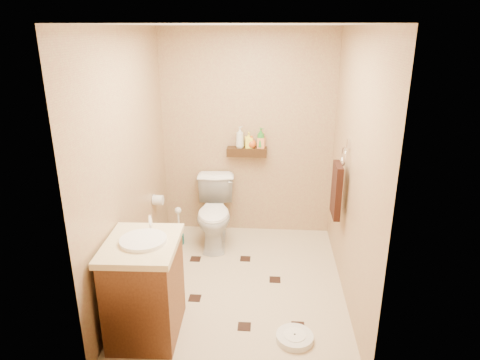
{
  "coord_description": "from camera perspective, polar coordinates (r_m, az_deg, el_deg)",
  "views": [
    {
      "loc": [
        0.28,
        -3.6,
        2.38
      ],
      "look_at": [
        -0.01,
        0.25,
        1.0
      ],
      "focal_mm": 32.0,
      "sensor_mm": 36.0,
      "label": 1
    }
  ],
  "objects": [
    {
      "name": "bathroom_scale",
      "position": [
        3.69,
        7.29,
        -20.12
      ],
      "size": [
        0.4,
        0.4,
        0.06
      ],
      "rotation": [
        0.0,
        0.0,
        0.42
      ],
      "color": "silver",
      "rests_on": "ground"
    },
    {
      "name": "toilet_brush",
      "position": [
        5.02,
        -8.12,
        -6.76
      ],
      "size": [
        0.11,
        0.11,
        0.46
      ],
      "color": "#175E5A",
      "rests_on": "ground"
    },
    {
      "name": "toilet_paper",
      "position": [
        4.76,
        -10.88,
        -2.63
      ],
      "size": [
        0.12,
        0.11,
        0.12
      ],
      "color": "silver",
      "rests_on": "wall_left"
    },
    {
      "name": "wall_front",
      "position": [
        2.64,
        -2.22,
        -6.87
      ],
      "size": [
        2.0,
        0.04,
        2.4
      ],
      "primitive_type": "cube",
      "color": "tan",
      "rests_on": "ground"
    },
    {
      "name": "toilet",
      "position": [
        4.9,
        -3.38,
        -4.43
      ],
      "size": [
        0.49,
        0.78,
        0.76
      ],
      "primitive_type": "imported",
      "rotation": [
        0.0,
        0.0,
        0.08
      ],
      "color": "white",
      "rests_on": "ground"
    },
    {
      "name": "wall_back",
      "position": [
        4.99,
        0.98,
        6.02
      ],
      "size": [
        2.0,
        0.04,
        2.4
      ],
      "primitive_type": "cube",
      "color": "tan",
      "rests_on": "ground"
    },
    {
      "name": "bottle_b",
      "position": [
        4.92,
        1.17,
        5.36
      ],
      "size": [
        0.1,
        0.1,
        0.18
      ],
      "primitive_type": "imported",
      "rotation": [
        0.0,
        0.0,
        0.18
      ],
      "color": "#FFF235",
      "rests_on": "wall_shelf"
    },
    {
      "name": "bottle_d",
      "position": [
        4.91,
        2.78,
        5.62
      ],
      "size": [
        0.13,
        0.13,
        0.24
      ],
      "primitive_type": "imported",
      "rotation": [
        0.0,
        0.0,
        0.81
      ],
      "color": "#2D842C",
      "rests_on": "wall_shelf"
    },
    {
      "name": "bottle_a",
      "position": [
        4.92,
        -0.02,
        5.74
      ],
      "size": [
        0.13,
        0.13,
        0.25
      ],
      "primitive_type": "imported",
      "rotation": [
        0.0,
        0.0,
        2.31
      ],
      "color": "beige",
      "rests_on": "wall_shelf"
    },
    {
      "name": "vanity",
      "position": [
        3.6,
        -12.58,
        -13.73
      ],
      "size": [
        0.58,
        0.7,
        0.96
      ],
      "rotation": [
        0.0,
        0.0,
        0.04
      ],
      "color": "brown",
      "rests_on": "ground"
    },
    {
      "name": "ground",
      "position": [
        4.32,
        -0.11,
        -13.74
      ],
      "size": [
        2.5,
        2.5,
        0.0
      ],
      "primitive_type": "plane",
      "color": "#C0A88D",
      "rests_on": "ground"
    },
    {
      "name": "wall_shelf",
      "position": [
        4.96,
        0.91,
        3.78
      ],
      "size": [
        0.46,
        0.14,
        0.1
      ],
      "primitive_type": "cube",
      "color": "#3A2210",
      "rests_on": "wall_back"
    },
    {
      "name": "towel_ring",
      "position": [
        4.15,
        12.82,
        -1.03
      ],
      "size": [
        0.12,
        0.3,
        0.76
      ],
      "color": "silver",
      "rests_on": "wall_right"
    },
    {
      "name": "ceiling",
      "position": [
        3.61,
        -0.14,
        20.01
      ],
      "size": [
        2.0,
        2.5,
        0.02
      ],
      "primitive_type": "cube",
      "color": "white",
      "rests_on": "wall_back"
    },
    {
      "name": "wall_left",
      "position": [
        3.99,
        -14.59,
        1.85
      ],
      "size": [
        0.04,
        2.5,
        2.4
      ],
      "primitive_type": "cube",
      "color": "tan",
      "rests_on": "ground"
    },
    {
      "name": "wall_right",
      "position": [
        3.85,
        14.88,
        1.17
      ],
      "size": [
        0.04,
        2.5,
        2.4
      ],
      "primitive_type": "cube",
      "color": "tan",
      "rests_on": "ground"
    },
    {
      "name": "floor_accents",
      "position": [
        4.26,
        0.06,
        -14.25
      ],
      "size": [
        1.17,
        1.23,
        0.01
      ],
      "color": "black",
      "rests_on": "ground"
    },
    {
      "name": "bottle_c",
      "position": [
        4.93,
        1.58,
        5.1
      ],
      "size": [
        0.15,
        0.15,
        0.14
      ],
      "primitive_type": "imported",
      "rotation": [
        0.0,
        0.0,
        5.21
      ],
      "color": "#CD5418",
      "rests_on": "wall_shelf"
    },
    {
      "name": "bottle_e",
      "position": [
        4.92,
        2.85,
        5.33
      ],
      "size": [
        0.1,
        0.1,
        0.18
      ],
      "primitive_type": "imported",
      "rotation": [
        0.0,
        0.0,
        1.4
      ],
      "color": "#EA884E",
      "rests_on": "wall_shelf"
    }
  ]
}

